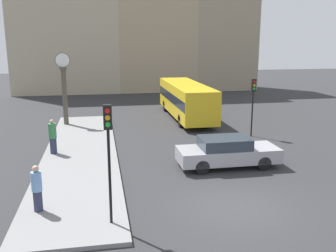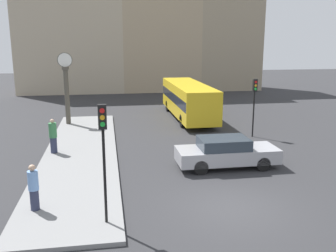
% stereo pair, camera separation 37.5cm
% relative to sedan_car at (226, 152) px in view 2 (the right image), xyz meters
% --- Properties ---
extents(ground_plane, '(120.00, 120.00, 0.00)m').
position_rel_sedan_car_xyz_m(ground_plane, '(-1.16, -4.28, -0.73)').
color(ground_plane, '#2D2D30').
extents(sidewalk_corner, '(3.71, 18.94, 0.15)m').
position_rel_sedan_car_xyz_m(sidewalk_corner, '(-6.93, 3.19, -0.65)').
color(sidewalk_corner, gray).
rests_on(sidewalk_corner, ground_plane).
extents(building_row, '(27.92, 5.00, 16.26)m').
position_rel_sedan_car_xyz_m(building_row, '(-1.31, 28.29, 6.72)').
color(building_row, '#B7A88E').
rests_on(building_row, ground_plane).
extents(sedan_car, '(4.76, 1.82, 1.44)m').
position_rel_sedan_car_xyz_m(sedan_car, '(0.00, 0.00, 0.00)').
color(sedan_car, '#9E9EA3').
rests_on(sedan_car, ground_plane).
extents(bus_distant, '(2.42, 9.90, 2.64)m').
position_rel_sedan_car_xyz_m(bus_distant, '(0.70, 11.54, 0.79)').
color(bus_distant, gold).
rests_on(bus_distant, ground_plane).
extents(traffic_light_near, '(0.26, 0.24, 3.85)m').
position_rel_sedan_car_xyz_m(traffic_light_near, '(-5.62, -4.97, 2.18)').
color(traffic_light_near, black).
rests_on(traffic_light_near, sidewalk_corner).
extents(traffic_light_far, '(0.26, 0.24, 3.60)m').
position_rel_sedan_car_xyz_m(traffic_light_far, '(3.43, 5.24, 1.85)').
color(traffic_light_far, black).
rests_on(traffic_light_far, ground_plane).
extents(street_clock, '(1.00, 0.43, 4.92)m').
position_rel_sedan_car_xyz_m(street_clock, '(-8.18, 10.26, 1.86)').
color(street_clock, '#4C473D').
rests_on(street_clock, sidewalk_corner).
extents(pedestrian_blue_stripe, '(0.35, 0.35, 1.64)m').
position_rel_sedan_car_xyz_m(pedestrian_blue_stripe, '(-8.06, -3.65, 0.24)').
color(pedestrian_blue_stripe, '#2D334C').
rests_on(pedestrian_blue_stripe, sidewalk_corner).
extents(pedestrian_green_hoodie, '(0.40, 0.40, 1.79)m').
position_rel_sedan_car_xyz_m(pedestrian_green_hoodie, '(-8.28, 3.21, 0.31)').
color(pedestrian_green_hoodie, '#2D334C').
rests_on(pedestrian_green_hoodie, sidewalk_corner).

